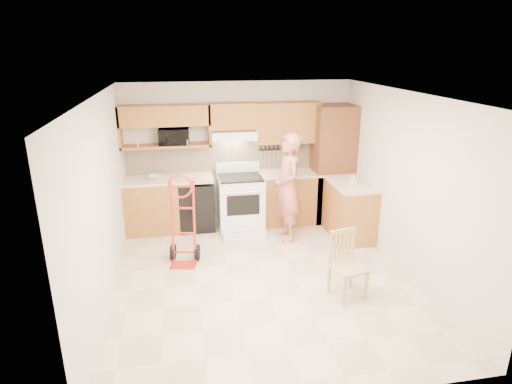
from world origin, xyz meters
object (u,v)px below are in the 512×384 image
object	(u,v)px
range	(241,199)
dining_chair	(349,266)
hand_truck	(182,224)
person	(287,188)
microwave	(174,136)

from	to	relation	value
range	dining_chair	bearing A→B (deg)	-66.35
range	hand_truck	distance (m)	1.48
range	dining_chair	world-z (taller)	range
person	microwave	bearing A→B (deg)	-120.43
person	dining_chair	xyz separation A→B (m)	(0.34, -1.85, -0.46)
dining_chair	range	bearing A→B (deg)	100.59
microwave	dining_chair	xyz separation A→B (m)	(2.10, -2.71, -1.19)
microwave	hand_truck	size ratio (longest dim) A/B	0.40
microwave	dining_chair	world-z (taller)	microwave
person	dining_chair	size ratio (longest dim) A/B	2.05
person	hand_truck	size ratio (longest dim) A/B	1.44
microwave	range	world-z (taller)	microwave
person	dining_chair	world-z (taller)	person
range	hand_truck	world-z (taller)	hand_truck
dining_chair	microwave	bearing A→B (deg)	114.72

